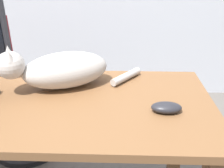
# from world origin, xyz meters

# --- Properties ---
(desk) EXTENTS (1.55, 0.61, 0.72)m
(desk) POSITION_xyz_m (0.00, 0.00, 0.61)
(desk) COLOR brown
(desk) RESTS_ON ground_plane
(office_chair) EXTENTS (0.50, 0.48, 0.88)m
(office_chair) POSITION_xyz_m (-0.28, 0.62, 0.37)
(office_chair) COLOR black
(office_chair) RESTS_ON ground_plane
(cat) EXTENTS (0.58, 0.30, 0.20)m
(cat) POSITION_xyz_m (0.16, 0.12, 0.80)
(cat) COLOR #B2ADA8
(cat) RESTS_ON desk
(computer_mouse) EXTENTS (0.11, 0.06, 0.04)m
(computer_mouse) POSITION_xyz_m (0.58, -0.07, 0.74)
(computer_mouse) COLOR #232328
(computer_mouse) RESTS_ON desk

